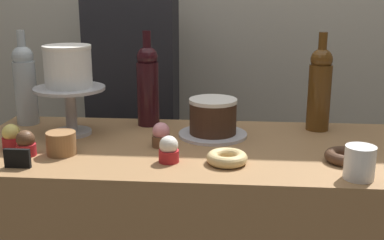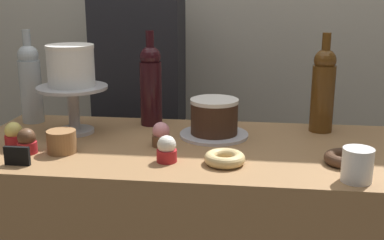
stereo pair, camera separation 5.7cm
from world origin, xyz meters
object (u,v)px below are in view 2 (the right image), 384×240
(barista_figure, at_px, (141,126))
(price_sign_chalkboard, at_px, (17,156))
(cupcake_vanilla, at_px, (167,149))
(cupcake_strawberry, at_px, (161,135))
(donut_chocolate, at_px, (345,158))
(wine_bottle_amber, at_px, (323,89))
(wine_bottle_clear, at_px, (30,82))
(donut_glazed, at_px, (225,158))
(white_layer_cake, at_px, (71,66))
(coffee_cup_ceramic, at_px, (357,165))
(wine_bottle_dark_red, at_px, (151,84))
(cupcake_chocolate, at_px, (27,142))
(cookie_stack, at_px, (62,142))
(cake_stand_pedestal, at_px, (73,101))
(cupcake_lemon, at_px, (14,135))
(chocolate_round_cake, at_px, (214,116))

(barista_figure, bearing_deg, price_sign_chalkboard, -100.66)
(cupcake_vanilla, bearing_deg, cupcake_strawberry, 107.17)
(cupcake_vanilla, distance_m, donut_chocolate, 0.48)
(barista_figure, bearing_deg, wine_bottle_amber, -27.31)
(wine_bottle_clear, relative_size, barista_figure, 0.20)
(cupcake_vanilla, relative_size, donut_glazed, 0.66)
(donut_chocolate, distance_m, barista_figure, 1.00)
(wine_bottle_clear, bearing_deg, white_layer_cake, -29.71)
(coffee_cup_ceramic, bearing_deg, wine_bottle_dark_red, 143.64)
(wine_bottle_dark_red, xyz_separation_m, cupcake_chocolate, (-0.29, -0.35, -0.11))
(wine_bottle_dark_red, distance_m, coffee_cup_ceramic, 0.76)
(wine_bottle_dark_red, xyz_separation_m, price_sign_chalkboard, (-0.27, -0.45, -0.12))
(cookie_stack, height_order, price_sign_chalkboard, cookie_stack)
(cupcake_chocolate, bearing_deg, cake_stand_pedestal, 74.01)
(cake_stand_pedestal, height_order, barista_figure, barista_figure)
(cupcake_vanilla, bearing_deg, cake_stand_pedestal, 146.11)
(cupcake_chocolate, bearing_deg, cookie_stack, 10.75)
(cupcake_strawberry, bearing_deg, wine_bottle_clear, 156.98)
(cookie_stack, bearing_deg, cupcake_strawberry, 19.12)
(cookie_stack, bearing_deg, wine_bottle_clear, 126.70)
(white_layer_cake, xyz_separation_m, cupcake_lemon, (-0.13, -0.16, -0.19))
(cupcake_chocolate, relative_size, cupcake_vanilla, 1.00)
(wine_bottle_dark_red, bearing_deg, barista_figure, 109.41)
(wine_bottle_amber, bearing_deg, chocolate_round_cake, -163.14)
(cupcake_vanilla, bearing_deg, barista_figure, 108.71)
(donut_glazed, bearing_deg, price_sign_chalkboard, -171.87)
(cupcake_lemon, bearing_deg, wine_bottle_clear, 103.51)
(wine_bottle_dark_red, bearing_deg, wine_bottle_clear, -177.16)
(white_layer_cake, bearing_deg, cake_stand_pedestal, 180.00)
(wine_bottle_amber, bearing_deg, wine_bottle_clear, -179.35)
(white_layer_cake, height_order, coffee_cup_ceramic, white_layer_cake)
(cake_stand_pedestal, height_order, cookie_stack, cake_stand_pedestal)
(cookie_stack, relative_size, barista_figure, 0.05)
(cupcake_chocolate, xyz_separation_m, barista_figure, (0.17, 0.70, -0.15))
(cake_stand_pedestal, bearing_deg, wine_bottle_amber, 8.66)
(wine_bottle_amber, distance_m, cupcake_strawberry, 0.56)
(white_layer_cake, xyz_separation_m, wine_bottle_dark_red, (0.23, 0.13, -0.08))
(wine_bottle_clear, relative_size, coffee_cup_ceramic, 3.83)
(wine_bottle_amber, height_order, donut_glazed, wine_bottle_amber)
(cake_stand_pedestal, bearing_deg, wine_bottle_dark_red, 29.96)
(cupcake_chocolate, height_order, coffee_cup_ceramic, coffee_cup_ceramic)
(cupcake_strawberry, xyz_separation_m, cupcake_lemon, (-0.44, -0.06, 0.00))
(chocolate_round_cake, xyz_separation_m, cupcake_chocolate, (-0.52, -0.23, -0.03))
(wine_bottle_clear, height_order, price_sign_chalkboard, wine_bottle_clear)
(wine_bottle_amber, distance_m, donut_glazed, 0.48)
(cupcake_chocolate, distance_m, donut_chocolate, 0.89)
(cupcake_chocolate, distance_m, cupcake_strawberry, 0.39)
(donut_chocolate, height_order, cookie_stack, cookie_stack)
(donut_chocolate, bearing_deg, chocolate_round_cake, 150.40)
(cake_stand_pedestal, distance_m, wine_bottle_amber, 0.82)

